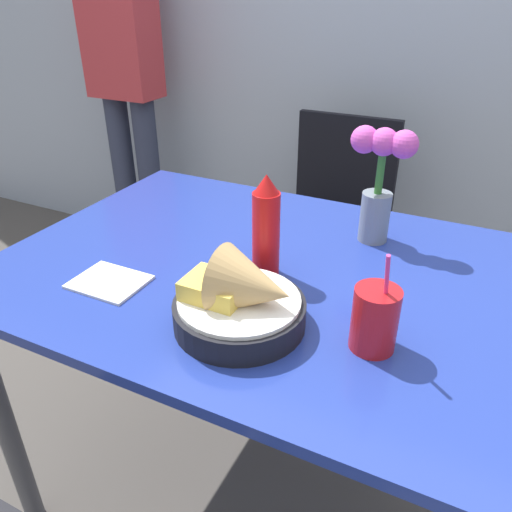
# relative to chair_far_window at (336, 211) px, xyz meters

# --- Properties ---
(ground_plane) EXTENTS (12.00, 12.00, 0.00)m
(ground_plane) POSITION_rel_chair_far_window_xyz_m (0.07, -0.89, -0.52)
(ground_plane) COLOR #4C4742
(dining_table) EXTENTS (1.13, 0.86, 0.76)m
(dining_table) POSITION_rel_chair_far_window_xyz_m (0.07, -0.89, 0.14)
(dining_table) COLOR #233893
(dining_table) RESTS_ON ground_plane
(chair_far_window) EXTENTS (0.40, 0.40, 0.88)m
(chair_far_window) POSITION_rel_chair_far_window_xyz_m (0.00, 0.00, 0.00)
(chair_far_window) COLOR black
(chair_far_window) RESTS_ON ground_plane
(food_basket) EXTENTS (0.25, 0.25, 0.16)m
(food_basket) POSITION_rel_chair_far_window_xyz_m (0.17, -1.11, 0.29)
(food_basket) COLOR black
(food_basket) RESTS_ON dining_table
(ketchup_bottle) EXTENTS (0.06, 0.06, 0.23)m
(ketchup_bottle) POSITION_rel_chair_far_window_xyz_m (0.12, -0.92, 0.35)
(ketchup_bottle) COLOR red
(ketchup_bottle) RESTS_ON dining_table
(drink_cup) EXTENTS (0.08, 0.08, 0.20)m
(drink_cup) POSITION_rel_chair_far_window_xyz_m (0.39, -1.06, 0.29)
(drink_cup) COLOR red
(drink_cup) RESTS_ON dining_table
(flower_vase) EXTENTS (0.15, 0.07, 0.28)m
(flower_vase) POSITION_rel_chair_far_window_xyz_m (0.29, -0.65, 0.40)
(flower_vase) COLOR gray
(flower_vase) RESTS_ON dining_table
(napkin) EXTENTS (0.15, 0.12, 0.01)m
(napkin) POSITION_rel_chair_far_window_xyz_m (-0.16, -1.10, 0.24)
(napkin) COLOR white
(napkin) RESTS_ON dining_table
(person_standing) EXTENTS (0.32, 0.20, 1.76)m
(person_standing) POSITION_rel_chair_far_window_xyz_m (-1.08, 0.11, 0.50)
(person_standing) COLOR #2D3347
(person_standing) RESTS_ON ground_plane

